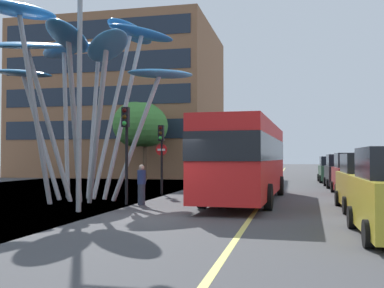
{
  "coord_description": "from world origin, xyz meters",
  "views": [
    {
      "loc": [
        4.09,
        -13.74,
        1.9
      ],
      "look_at": [
        -0.2,
        5.63,
        2.5
      ],
      "focal_mm": 42.35,
      "sensor_mm": 36.0,
      "label": 1
    }
  ],
  "objects_px": {
    "no_entry_sign": "(162,161)",
    "traffic_light_kerb_near": "(126,134)",
    "traffic_light_kerb_far": "(161,144)",
    "car_parked_far": "(353,175)",
    "car_side_street": "(341,172)",
    "red_bus": "(246,156)",
    "street_lamp": "(88,59)",
    "pedestrian": "(142,185)",
    "car_far_side": "(332,170)",
    "leaf_sculpture": "(84,56)",
    "car_parked_mid": "(368,184)"
  },
  "relations": [
    {
      "from": "traffic_light_kerb_near",
      "to": "pedestrian",
      "type": "height_order",
      "value": "traffic_light_kerb_near"
    },
    {
      "from": "car_parked_far",
      "to": "street_lamp",
      "type": "xyz_separation_m",
      "value": [
        -10.08,
        -9.96,
        4.38
      ]
    },
    {
      "from": "no_entry_sign",
      "to": "car_parked_mid",
      "type": "bearing_deg",
      "value": -29.08
    },
    {
      "from": "leaf_sculpture",
      "to": "traffic_light_kerb_near",
      "type": "distance_m",
      "value": 4.63
    },
    {
      "from": "traffic_light_kerb_far",
      "to": "car_side_street",
      "type": "xyz_separation_m",
      "value": [
        9.65,
        7.83,
        -1.6
      ]
    },
    {
      "from": "car_side_street",
      "to": "no_entry_sign",
      "type": "height_order",
      "value": "no_entry_sign"
    },
    {
      "from": "traffic_light_kerb_far",
      "to": "car_side_street",
      "type": "distance_m",
      "value": 12.53
    },
    {
      "from": "traffic_light_kerb_near",
      "to": "traffic_light_kerb_far",
      "type": "bearing_deg",
      "value": 90.36
    },
    {
      "from": "traffic_light_kerb_near",
      "to": "car_parked_far",
      "type": "height_order",
      "value": "traffic_light_kerb_near"
    },
    {
      "from": "red_bus",
      "to": "car_side_street",
      "type": "bearing_deg",
      "value": 64.41
    },
    {
      "from": "leaf_sculpture",
      "to": "car_parked_mid",
      "type": "distance_m",
      "value": 13.06
    },
    {
      "from": "car_parked_far",
      "to": "car_side_street",
      "type": "height_order",
      "value": "car_parked_far"
    },
    {
      "from": "car_side_street",
      "to": "pedestrian",
      "type": "relative_size",
      "value": 2.64
    },
    {
      "from": "car_far_side",
      "to": "leaf_sculpture",
      "type": "bearing_deg",
      "value": -124.22
    },
    {
      "from": "street_lamp",
      "to": "red_bus",
      "type": "bearing_deg",
      "value": 45.26
    },
    {
      "from": "pedestrian",
      "to": "no_entry_sign",
      "type": "bearing_deg",
      "value": 97.5
    },
    {
      "from": "street_lamp",
      "to": "pedestrian",
      "type": "distance_m",
      "value": 5.41
    },
    {
      "from": "no_entry_sign",
      "to": "traffic_light_kerb_near",
      "type": "bearing_deg",
      "value": -89.46
    },
    {
      "from": "traffic_light_kerb_near",
      "to": "car_side_street",
      "type": "relative_size",
      "value": 0.92
    },
    {
      "from": "leaf_sculpture",
      "to": "no_entry_sign",
      "type": "height_order",
      "value": "leaf_sculpture"
    },
    {
      "from": "red_bus",
      "to": "car_parked_far",
      "type": "xyz_separation_m",
      "value": [
        5.03,
        4.86,
        -0.96
      ]
    },
    {
      "from": "car_far_side",
      "to": "street_lamp",
      "type": "xyz_separation_m",
      "value": [
        -9.98,
        -21.72,
        4.44
      ]
    },
    {
      "from": "traffic_light_kerb_far",
      "to": "pedestrian",
      "type": "xyz_separation_m",
      "value": [
        0.66,
        -5.06,
        -1.78
      ]
    },
    {
      "from": "red_bus",
      "to": "leaf_sculpture",
      "type": "relative_size",
      "value": 1.11
    },
    {
      "from": "car_parked_far",
      "to": "no_entry_sign",
      "type": "bearing_deg",
      "value": -167.7
    },
    {
      "from": "car_parked_mid",
      "to": "pedestrian",
      "type": "distance_m",
      "value": 8.61
    },
    {
      "from": "red_bus",
      "to": "car_side_street",
      "type": "height_order",
      "value": "red_bus"
    },
    {
      "from": "traffic_light_kerb_far",
      "to": "car_far_side",
      "type": "distance_m",
      "value": 17.02
    },
    {
      "from": "leaf_sculpture",
      "to": "car_parked_far",
      "type": "height_order",
      "value": "leaf_sculpture"
    },
    {
      "from": "car_far_side",
      "to": "street_lamp",
      "type": "height_order",
      "value": "street_lamp"
    },
    {
      "from": "car_parked_far",
      "to": "car_side_street",
      "type": "xyz_separation_m",
      "value": [
        -0.01,
        5.6,
        -0.01
      ]
    },
    {
      "from": "leaf_sculpture",
      "to": "pedestrian",
      "type": "xyz_separation_m",
      "value": [
        3.17,
        -1.28,
        -5.64
      ]
    },
    {
      "from": "red_bus",
      "to": "car_far_side",
      "type": "xyz_separation_m",
      "value": [
        4.92,
        16.61,
        -1.03
      ]
    },
    {
      "from": "leaf_sculpture",
      "to": "street_lamp",
      "type": "xyz_separation_m",
      "value": [
        2.1,
        -3.96,
        -1.07
      ]
    },
    {
      "from": "car_parked_mid",
      "to": "car_far_side",
      "type": "bearing_deg",
      "value": 89.13
    },
    {
      "from": "pedestrian",
      "to": "no_entry_sign",
      "type": "distance_m",
      "value": 5.3
    },
    {
      "from": "traffic_light_kerb_near",
      "to": "car_far_side",
      "type": "bearing_deg",
      "value": 63.55
    },
    {
      "from": "traffic_light_kerb_far",
      "to": "pedestrian",
      "type": "height_order",
      "value": "traffic_light_kerb_far"
    },
    {
      "from": "red_bus",
      "to": "car_side_street",
      "type": "relative_size",
      "value": 2.73
    },
    {
      "from": "red_bus",
      "to": "car_parked_mid",
      "type": "relative_size",
      "value": 2.6
    },
    {
      "from": "car_parked_far",
      "to": "car_far_side",
      "type": "xyz_separation_m",
      "value": [
        -0.1,
        11.76,
        -0.07
      ]
    },
    {
      "from": "leaf_sculpture",
      "to": "no_entry_sign",
      "type": "xyz_separation_m",
      "value": [
        2.49,
        3.89,
        -4.71
      ]
    },
    {
      "from": "street_lamp",
      "to": "pedestrian",
      "type": "height_order",
      "value": "street_lamp"
    },
    {
      "from": "leaf_sculpture",
      "to": "street_lamp",
      "type": "bearing_deg",
      "value": -62.08
    },
    {
      "from": "red_bus",
      "to": "no_entry_sign",
      "type": "height_order",
      "value": "red_bus"
    },
    {
      "from": "car_parked_mid",
      "to": "car_parked_far",
      "type": "relative_size",
      "value": 1.09
    },
    {
      "from": "street_lamp",
      "to": "no_entry_sign",
      "type": "relative_size",
      "value": 3.29
    },
    {
      "from": "street_lamp",
      "to": "no_entry_sign",
      "type": "height_order",
      "value": "street_lamp"
    },
    {
      "from": "red_bus",
      "to": "street_lamp",
      "type": "distance_m",
      "value": 7.96
    },
    {
      "from": "traffic_light_kerb_near",
      "to": "car_parked_far",
      "type": "distance_m",
      "value": 12.29
    }
  ]
}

